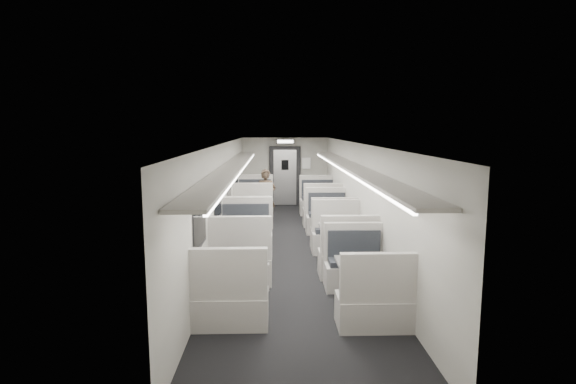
{
  "coord_description": "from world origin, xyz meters",
  "views": [
    {
      "loc": [
        -0.37,
        -9.82,
        2.73
      ],
      "look_at": [
        -0.05,
        0.85,
        1.21
      ],
      "focal_mm": 28.0,
      "sensor_mm": 36.0,
      "label": 1
    }
  ],
  "objects": [
    {
      "name": "room",
      "position": [
        0.0,
        0.0,
        1.2
      ],
      "size": [
        3.24,
        12.24,
        2.64
      ],
      "color": "black",
      "rests_on": "ground"
    },
    {
      "name": "window_a",
      "position": [
        -1.49,
        3.4,
        1.35
      ],
      "size": [
        0.02,
        1.18,
        0.84
      ],
      "primitive_type": "cube",
      "color": "black",
      "rests_on": "room"
    },
    {
      "name": "window_c",
      "position": [
        -1.49,
        -1.0,
        1.35
      ],
      "size": [
        0.02,
        1.18,
        0.84
      ],
      "primitive_type": "cube",
      "color": "black",
      "rests_on": "room"
    },
    {
      "name": "booth_right_a",
      "position": [
        1.0,
        3.42,
        0.41
      ],
      "size": [
        1.13,
        2.29,
        1.23
      ],
      "color": "#B8B4AD",
      "rests_on": "room"
    },
    {
      "name": "window_b",
      "position": [
        -1.49,
        1.2,
        1.35
      ],
      "size": [
        0.02,
        1.18,
        0.84
      ],
      "primitive_type": "cube",
      "color": "black",
      "rests_on": "room"
    },
    {
      "name": "booth_right_b",
      "position": [
        1.0,
        0.86,
        0.39
      ],
      "size": [
        1.09,
        2.21,
        1.18
      ],
      "color": "#B8B4AD",
      "rests_on": "room"
    },
    {
      "name": "window_d",
      "position": [
        -1.49,
        -3.2,
        1.35
      ],
      "size": [
        0.02,
        1.18,
        0.84
      ],
      "primitive_type": "cube",
      "color": "black",
      "rests_on": "room"
    },
    {
      "name": "booth_left_d",
      "position": [
        -1.0,
        -3.04,
        0.39
      ],
      "size": [
        1.07,
        2.17,
        1.16
      ],
      "color": "#B8B4AD",
      "rests_on": "room"
    },
    {
      "name": "vestibule_door",
      "position": [
        0.0,
        5.93,
        1.04
      ],
      "size": [
        1.1,
        0.13,
        2.1
      ],
      "color": "black",
      "rests_on": "room"
    },
    {
      "name": "booth_left_a",
      "position": [
        -1.0,
        3.31,
        0.42
      ],
      "size": [
        1.16,
        2.36,
        1.26
      ],
      "color": "#B8B4AD",
      "rests_on": "room"
    },
    {
      "name": "booth_left_c",
      "position": [
        -1.0,
        -1.24,
        0.42
      ],
      "size": [
        1.15,
        2.33,
        1.25
      ],
      "color": "#B8B4AD",
      "rests_on": "room"
    },
    {
      "name": "wall_notice",
      "position": [
        0.75,
        5.92,
        1.5
      ],
      "size": [
        0.32,
        0.02,
        0.4
      ],
      "primitive_type": "cube",
      "color": "white",
      "rests_on": "room"
    },
    {
      "name": "exit_sign",
      "position": [
        0.0,
        5.44,
        2.28
      ],
      "size": [
        0.62,
        0.12,
        0.16
      ],
      "color": "black",
      "rests_on": "room"
    },
    {
      "name": "passenger",
      "position": [
        -0.62,
        2.85,
        0.79
      ],
      "size": [
        0.62,
        0.45,
        1.57
      ],
      "primitive_type": "imported",
      "rotation": [
        0.0,
        0.0,
        -0.13
      ],
      "color": "black",
      "rests_on": "room"
    },
    {
      "name": "booth_right_c",
      "position": [
        1.0,
        -0.99,
        0.4
      ],
      "size": [
        1.1,
        2.23,
        1.19
      ],
      "color": "#B8B4AD",
      "rests_on": "room"
    },
    {
      "name": "booth_right_d",
      "position": [
        1.0,
        -3.2,
        0.37
      ],
      "size": [
        1.02,
        2.07,
        1.11
      ],
      "color": "#B8B4AD",
      "rests_on": "room"
    },
    {
      "name": "luggage_rack_left",
      "position": [
        -1.24,
        -0.3,
        1.92
      ],
      "size": [
        0.46,
        10.4,
        0.09
      ],
      "color": "#B8B4AD",
      "rests_on": "room"
    },
    {
      "name": "booth_left_b",
      "position": [
        -1.0,
        1.36,
        0.4
      ],
      "size": [
        1.09,
        2.22,
        1.19
      ],
      "color": "#B8B4AD",
      "rests_on": "room"
    },
    {
      "name": "luggage_rack_right",
      "position": [
        1.24,
        -0.3,
        1.92
      ],
      "size": [
        0.46,
        10.4,
        0.09
      ],
      "color": "#B8B4AD",
      "rests_on": "room"
    }
  ]
}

